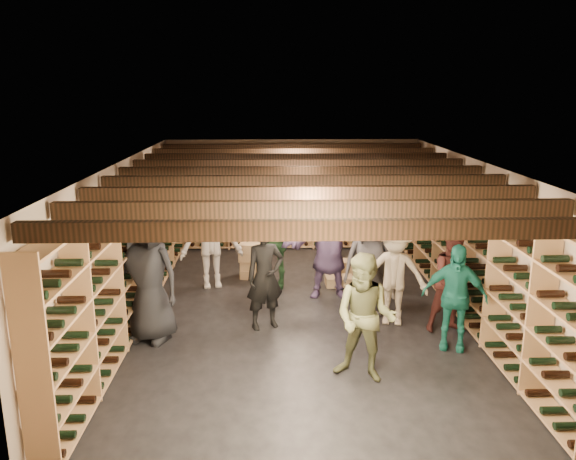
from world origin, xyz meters
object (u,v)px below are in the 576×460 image
at_px(crate_loose, 339,281).
at_px(person_1, 265,277).
at_px(person_4, 454,297).
at_px(person_3, 394,274).
at_px(person_11, 329,246).
at_px(person_2, 365,318).
at_px(person_8, 454,281).
at_px(person_12, 370,263).
at_px(person_10, 273,241).
at_px(crate_stack_left, 254,261).
at_px(person_9, 211,240).
at_px(person_0, 148,275).
at_px(person_7, 387,251).
at_px(crate_stack_right, 350,269).

height_order(crate_loose, person_1, person_1).
bearing_deg(person_4, person_3, 145.41).
bearing_deg(person_4, person_11, 144.23).
xyz_separation_m(person_3, person_11, (-0.85, 1.21, 0.09)).
bearing_deg(crate_loose, person_2, -91.73).
height_order(person_1, person_11, person_11).
height_order(crate_loose, person_11, person_11).
xyz_separation_m(person_8, person_12, (-1.10, 0.78, 0.03)).
bearing_deg(person_10, crate_loose, 12.58).
relative_size(crate_stack_left, person_8, 0.44).
bearing_deg(person_12, person_4, -45.83).
bearing_deg(person_11, person_4, -52.76).
relative_size(person_3, person_4, 1.06).
xyz_separation_m(person_2, person_9, (-2.20, 3.36, 0.07)).
height_order(crate_loose, person_4, person_4).
xyz_separation_m(person_0, person_12, (3.26, 0.92, -0.14)).
xyz_separation_m(person_10, person_12, (1.51, -1.24, -0.03)).
relative_size(person_7, person_11, 0.95).
bearing_deg(crate_stack_right, person_9, -170.62).
distance_m(crate_stack_left, person_3, 3.09).
xyz_separation_m(person_1, person_9, (-0.98, 1.79, 0.07)).
bearing_deg(person_12, person_2, -92.43).
distance_m(person_2, person_11, 2.87).
relative_size(person_4, person_12, 0.91).
bearing_deg(person_0, person_8, 21.31).
bearing_deg(person_10, person_12, -26.71).
bearing_deg(person_4, person_2, -130.77).
xyz_separation_m(person_1, person_11, (1.08, 1.29, 0.08)).
relative_size(person_4, person_7, 0.88).
bearing_deg(person_11, person_9, 167.51).
distance_m(person_1, person_12, 1.73).
bearing_deg(person_1, person_0, 170.31).
height_order(person_0, person_9, person_0).
bearing_deg(person_3, person_10, 149.27).
bearing_deg(person_0, crate_stack_left, 81.57).
bearing_deg(crate_loose, person_9, 180.00).
bearing_deg(person_10, person_9, -167.42).
bearing_deg(person_11, person_0, -147.33).
xyz_separation_m(crate_stack_left, person_7, (2.27, -1.09, 0.50)).
xyz_separation_m(person_3, person_8, (0.81, -0.32, -0.01)).
distance_m(person_4, person_8, 0.55).
distance_m(crate_stack_right, person_7, 1.32).
xyz_separation_m(person_7, person_9, (-3.02, 0.62, 0.03)).
bearing_deg(person_7, person_8, -64.21).
height_order(person_2, person_3, person_2).
distance_m(crate_loose, person_12, 1.47).
bearing_deg(person_0, person_12, 35.27).
bearing_deg(person_2, crate_loose, 112.87).
xyz_separation_m(person_2, person_11, (-0.15, 2.86, 0.08)).
distance_m(crate_stack_right, person_4, 3.18).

